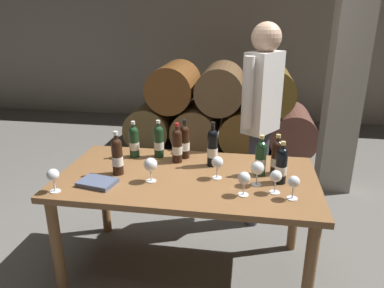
# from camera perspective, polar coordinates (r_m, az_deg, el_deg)

# --- Properties ---
(ground_plane) EXTENTS (14.00, 14.00, 0.00)m
(ground_plane) POSITION_cam_1_polar(r_m,az_deg,el_deg) (2.83, -0.69, -19.05)
(ground_plane) COLOR #66635E
(cellar_back_wall) EXTENTS (10.00, 0.24, 2.80)m
(cellar_back_wall) POSITION_cam_1_polar(r_m,az_deg,el_deg) (6.38, 6.01, 16.48)
(cellar_back_wall) COLOR gray
(cellar_back_wall) RESTS_ON ground_plane
(barrel_stack) EXTENTS (2.49, 0.90, 1.15)m
(barrel_stack) POSITION_cam_1_polar(r_m,az_deg,el_deg) (4.94, 4.49, 5.31)
(barrel_stack) COLOR brown
(barrel_stack) RESTS_ON ground_plane
(stone_pillar) EXTENTS (0.32, 0.32, 2.60)m
(stone_pillar) POSITION_cam_1_polar(r_m,az_deg,el_deg) (3.90, 23.21, 11.35)
(stone_pillar) COLOR gray
(stone_pillar) RESTS_ON ground_plane
(dining_table) EXTENTS (1.70, 0.90, 0.76)m
(dining_table) POSITION_cam_1_polar(r_m,az_deg,el_deg) (2.46, -0.75, -6.86)
(dining_table) COLOR brown
(dining_table) RESTS_ON ground_plane
(wine_bottle_0) EXTENTS (0.07, 0.07, 0.28)m
(wine_bottle_0) POSITION_cam_1_polar(r_m,az_deg,el_deg) (2.72, -9.07, 0.41)
(wine_bottle_0) COLOR #19381E
(wine_bottle_0) RESTS_ON dining_table
(wine_bottle_1) EXTENTS (0.07, 0.07, 0.32)m
(wine_bottle_1) POSITION_cam_1_polar(r_m,az_deg,el_deg) (2.53, 3.22, -0.52)
(wine_bottle_1) COLOR black
(wine_bottle_1) RESTS_ON dining_table
(wine_bottle_2) EXTENTS (0.07, 0.07, 0.28)m
(wine_bottle_2) POSITION_cam_1_polar(r_m,az_deg,el_deg) (2.46, 13.12, -1.99)
(wine_bottle_2) COLOR black
(wine_bottle_2) RESTS_ON dining_table
(wine_bottle_3) EXTENTS (0.07, 0.07, 0.28)m
(wine_bottle_3) POSITION_cam_1_polar(r_m,az_deg,el_deg) (2.70, -5.23, 0.48)
(wine_bottle_3) COLOR #19381E
(wine_bottle_3) RESTS_ON dining_table
(wine_bottle_4) EXTENTS (0.07, 0.07, 0.30)m
(wine_bottle_4) POSITION_cam_1_polar(r_m,az_deg,el_deg) (2.44, -11.62, -1.83)
(wine_bottle_4) COLOR black
(wine_bottle_4) RESTS_ON dining_table
(wine_bottle_5) EXTENTS (0.07, 0.07, 0.28)m
(wine_bottle_5) POSITION_cam_1_polar(r_m,az_deg,el_deg) (2.43, 10.70, -2.13)
(wine_bottle_5) COLOR #19381E
(wine_bottle_5) RESTS_ON dining_table
(wine_bottle_6) EXTENTS (0.07, 0.07, 0.28)m
(wine_bottle_6) POSITION_cam_1_polar(r_m,az_deg,el_deg) (2.34, 13.81, -3.22)
(wine_bottle_6) COLOR black
(wine_bottle_6) RESTS_ON dining_table
(wine_bottle_7) EXTENTS (0.07, 0.07, 0.29)m
(wine_bottle_7) POSITION_cam_1_polar(r_m,az_deg,el_deg) (2.67, -1.16, 0.40)
(wine_bottle_7) COLOR black
(wine_bottle_7) RESTS_ON dining_table
(wine_bottle_8) EXTENTS (0.07, 0.07, 0.29)m
(wine_bottle_8) POSITION_cam_1_polar(r_m,az_deg,el_deg) (2.59, -2.34, -0.20)
(wine_bottle_8) COLOR black
(wine_bottle_8) RESTS_ON dining_table
(wine_glass_0) EXTENTS (0.07, 0.07, 0.15)m
(wine_glass_0) POSITION_cam_1_polar(r_m,az_deg,el_deg) (2.15, 8.15, -5.43)
(wine_glass_0) COLOR white
(wine_glass_0) RESTS_ON dining_table
(wine_glass_1) EXTENTS (0.08, 0.08, 0.15)m
(wine_glass_1) POSITION_cam_1_polar(r_m,az_deg,el_deg) (2.35, 4.00, -2.98)
(wine_glass_1) COLOR white
(wine_glass_1) RESTS_ON dining_table
(wine_glass_2) EXTENTS (0.08, 0.08, 0.16)m
(wine_glass_2) POSITION_cam_1_polar(r_m,az_deg,el_deg) (2.28, 10.21, -3.83)
(wine_glass_2) COLOR white
(wine_glass_2) RESTS_ON dining_table
(wine_glass_3) EXTENTS (0.07, 0.07, 0.15)m
(wine_glass_3) POSITION_cam_1_polar(r_m,az_deg,el_deg) (2.32, -20.94, -4.66)
(wine_glass_3) COLOR white
(wine_glass_3) RESTS_ON dining_table
(wine_glass_4) EXTENTS (0.07, 0.07, 0.14)m
(wine_glass_4) POSITION_cam_1_polar(r_m,az_deg,el_deg) (2.17, 15.64, -5.87)
(wine_glass_4) COLOR white
(wine_glass_4) RESTS_ON dining_table
(wine_glass_5) EXTENTS (0.07, 0.07, 0.15)m
(wine_glass_5) POSITION_cam_1_polar(r_m,az_deg,el_deg) (2.21, 13.00, -5.08)
(wine_glass_5) COLOR white
(wine_glass_5) RESTS_ON dining_table
(wine_glass_6) EXTENTS (0.09, 0.09, 0.16)m
(wine_glass_6) POSITION_cam_1_polar(r_m,az_deg,el_deg) (2.31, -6.50, -3.29)
(wine_glass_6) COLOR white
(wine_glass_6) RESTS_ON dining_table
(tasting_notebook) EXTENTS (0.25, 0.20, 0.03)m
(tasting_notebook) POSITION_cam_1_polar(r_m,az_deg,el_deg) (2.37, -14.60, -5.84)
(tasting_notebook) COLOR #4C5670
(tasting_notebook) RESTS_ON dining_table
(sommelier_presenting) EXTENTS (0.32, 0.43, 1.72)m
(sommelier_presenting) POSITION_cam_1_polar(r_m,az_deg,el_deg) (3.01, 10.85, 5.44)
(sommelier_presenting) COLOR #383842
(sommelier_presenting) RESTS_ON ground_plane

